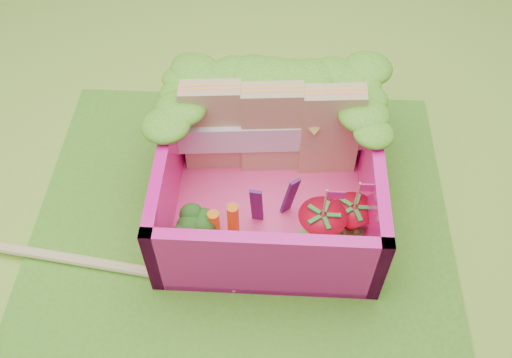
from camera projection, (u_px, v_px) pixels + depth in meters
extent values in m
plane|color=#99CD3A|center=(241.00, 243.00, 3.53)|extent=(14.00, 14.00, 0.00)
cube|color=#549F23|center=(241.00, 241.00, 3.52)|extent=(2.60, 2.60, 0.03)
cube|color=#FC4086|center=(269.00, 201.00, 3.66)|extent=(1.30, 1.30, 0.05)
cube|color=#FF1595|center=(273.00, 106.00, 3.85)|extent=(1.30, 0.07, 0.55)
cube|color=#FF1595|center=(265.00, 265.00, 3.09)|extent=(1.30, 0.07, 0.55)
cube|color=#FF1595|center=(169.00, 173.00, 3.49)|extent=(0.07, 1.30, 0.55)
cube|color=#FF1595|center=(371.00, 181.00, 3.45)|extent=(0.07, 1.30, 0.55)
ellipsoid|color=#328117|center=(194.00, 69.00, 3.59)|extent=(0.30, 0.30, 0.11)
ellipsoid|color=#328117|center=(214.00, 70.00, 3.58)|extent=(0.30, 0.30, 0.11)
ellipsoid|color=#328117|center=(234.00, 71.00, 3.58)|extent=(0.30, 0.30, 0.11)
ellipsoid|color=#328117|center=(254.00, 71.00, 3.57)|extent=(0.30, 0.30, 0.11)
ellipsoid|color=#328117|center=(274.00, 72.00, 3.57)|extent=(0.30, 0.30, 0.11)
ellipsoid|color=#328117|center=(293.00, 73.00, 3.57)|extent=(0.30, 0.30, 0.11)
ellipsoid|color=#328117|center=(313.00, 73.00, 3.56)|extent=(0.30, 0.30, 0.11)
ellipsoid|color=#328117|center=(333.00, 74.00, 3.56)|extent=(0.30, 0.30, 0.11)
ellipsoid|color=#328117|center=(354.00, 75.00, 3.55)|extent=(0.30, 0.30, 0.11)
ellipsoid|color=#328117|center=(171.00, 124.00, 3.29)|extent=(0.27, 0.27, 0.10)
ellipsoid|color=#328117|center=(174.00, 107.00, 3.38)|extent=(0.27, 0.27, 0.10)
ellipsoid|color=#328117|center=(177.00, 91.00, 3.46)|extent=(0.27, 0.27, 0.10)
ellipsoid|color=#328117|center=(180.00, 75.00, 3.55)|extent=(0.27, 0.27, 0.10)
ellipsoid|color=#328117|center=(183.00, 61.00, 3.64)|extent=(0.27, 0.27, 0.10)
ellipsoid|color=#328117|center=(372.00, 131.00, 3.25)|extent=(0.27, 0.27, 0.10)
ellipsoid|color=#328117|center=(371.00, 114.00, 3.34)|extent=(0.27, 0.27, 0.10)
ellipsoid|color=#328117|center=(369.00, 97.00, 3.43)|extent=(0.27, 0.27, 0.10)
ellipsoid|color=#328117|center=(367.00, 81.00, 3.51)|extent=(0.27, 0.27, 0.10)
ellipsoid|color=#328117|center=(366.00, 67.00, 3.60)|extent=(0.27, 0.27, 0.10)
cube|color=tan|center=(213.00, 126.00, 3.59)|extent=(0.38, 0.18, 0.66)
cube|color=tan|center=(271.00, 128.00, 3.58)|extent=(0.38, 0.18, 0.66)
cube|color=tan|center=(330.00, 130.00, 3.57)|extent=(0.38, 0.18, 0.66)
cube|color=white|center=(271.00, 132.00, 3.61)|extent=(1.19, 0.26, 0.20)
cylinder|color=#619D4C|center=(193.00, 237.00, 3.39)|extent=(0.12, 0.12, 0.12)
ellipsoid|color=#144C15|center=(191.00, 225.00, 3.30)|extent=(0.32, 0.32, 0.12)
cylinder|color=orange|center=(214.00, 228.00, 3.34)|extent=(0.07, 0.07, 0.28)
cylinder|color=orange|center=(233.00, 221.00, 3.36)|extent=(0.07, 0.07, 0.29)
cube|color=#3C164F|center=(257.00, 205.00, 3.38)|extent=(0.07, 0.03, 0.38)
cube|color=#3C164F|center=(290.00, 196.00, 3.42)|extent=(0.07, 0.06, 0.38)
cone|color=red|center=(321.00, 230.00, 3.33)|extent=(0.28, 0.28, 0.28)
cylinder|color=tan|center=(325.00, 203.00, 3.13)|extent=(0.01, 0.01, 0.24)
cube|color=#D42380|center=(336.00, 195.00, 3.06)|extent=(0.10, 0.01, 0.06)
cone|color=red|center=(351.00, 220.00, 3.39)|extent=(0.24, 0.24, 0.24)
cylinder|color=tan|center=(357.00, 196.00, 3.20)|extent=(0.01, 0.01, 0.24)
cube|color=#D42380|center=(368.00, 188.00, 3.14)|extent=(0.10, 0.01, 0.06)
cube|color=green|center=(348.00, 210.00, 3.56)|extent=(0.28, 0.27, 0.05)
cube|color=green|center=(350.00, 234.00, 3.45)|extent=(0.32, 0.09, 0.05)
cube|color=green|center=(291.00, 251.00, 3.37)|extent=(0.24, 0.30, 0.05)
cube|color=#D8C676|center=(48.00, 257.00, 3.41)|extent=(2.28, 0.35, 0.05)
cube|color=#D8C676|center=(58.00, 255.00, 3.42)|extent=(2.28, 0.35, 0.05)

